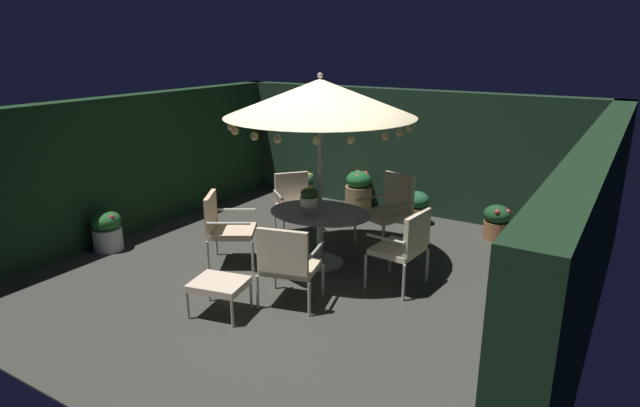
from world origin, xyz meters
TOP-DOWN VIEW (x-y plane):
  - ground_plane at (0.00, 0.00)m, footprint 6.83×6.72m
  - hedge_backdrop_rear at (0.00, 3.21)m, footprint 6.83×0.30m
  - hedge_backdrop_left at (-3.27, 0.00)m, footprint 0.30×6.72m
  - hedge_backdrop_right at (3.27, 0.00)m, footprint 0.30×6.72m
  - patio_dining_table at (0.04, 0.30)m, footprint 1.42×1.13m
  - patio_umbrella at (0.04, 0.30)m, footprint 2.45×2.45m
  - centerpiece_planter at (-0.01, 0.11)m, footprint 0.24×0.24m
  - patio_chair_north at (-1.06, -0.37)m, footprint 0.85×0.85m
  - patio_chair_northeast at (0.37, -0.94)m, footprint 0.77×0.71m
  - patio_chair_east at (1.31, 0.19)m, footprint 0.61×0.69m
  - patio_chair_southeast at (0.52, 1.50)m, footprint 0.82×0.81m
  - patio_chair_south at (-0.94, 1.12)m, footprint 0.82×0.82m
  - ottoman_footrest at (-0.17, -1.48)m, footprint 0.67×0.59m
  - potted_plant_front_corner at (1.83, 2.55)m, footprint 0.41×0.41m
  - potted_plant_back_left at (-1.86, 2.83)m, footprint 0.33×0.33m
  - potted_plant_left_far at (-0.73, 2.87)m, footprint 0.49×0.49m
  - potted_plant_right_far at (0.52, 2.56)m, footprint 0.43×0.43m
  - potted_plant_left_near at (2.73, 2.58)m, footprint 0.52×0.52m
  - potted_plant_back_right at (-2.86, -0.89)m, footprint 0.42×0.42m

SIDE VIEW (x-z plane):
  - ground_plane at x=0.00m, z-range -0.02..0.00m
  - potted_plant_back_left at x=-1.86m, z-range 0.01..0.53m
  - potted_plant_right_far at x=0.52m, z-range 0.00..0.55m
  - potted_plant_front_corner at x=1.83m, z-range 0.01..0.54m
  - potted_plant_back_right at x=-2.86m, z-range 0.01..0.60m
  - potted_plant_left_far at x=-0.73m, z-range 0.00..0.68m
  - ottoman_footrest at x=-0.17m, z-range 0.15..0.55m
  - potted_plant_left_near at x=2.73m, z-range 0.03..0.72m
  - patio_chair_south at x=-0.94m, z-range 0.07..1.02m
  - patio_chair_northeast at x=0.37m, z-range 0.07..1.04m
  - patio_chair_north at x=-1.06m, z-range 0.07..1.06m
  - patio_dining_table at x=0.04m, z-range 0.19..0.94m
  - patio_chair_southeast at x=0.52m, z-range 0.06..1.10m
  - patio_chair_east at x=1.31m, z-range 0.09..1.09m
  - centerpiece_planter at x=-0.01m, z-range 0.78..1.16m
  - hedge_backdrop_rear at x=0.00m, z-range 0.00..2.13m
  - hedge_backdrop_left at x=-3.27m, z-range 0.00..2.13m
  - hedge_backdrop_right at x=3.27m, z-range 0.00..2.13m
  - patio_umbrella at x=0.04m, z-range 0.96..3.51m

